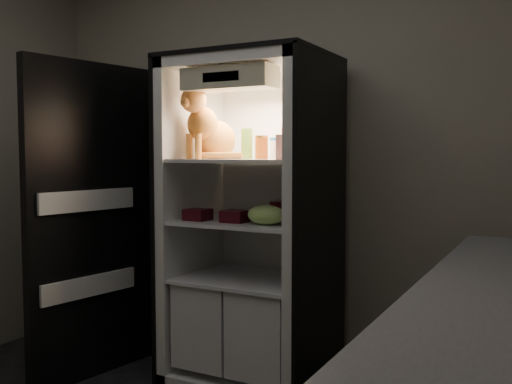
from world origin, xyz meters
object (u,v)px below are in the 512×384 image
at_px(mayo_tub, 277,148).
at_px(tabby_cat, 209,130).
at_px(parmesan_shaker, 247,144).
at_px(berry_box_left, 198,215).
at_px(salsa_jar, 262,147).
at_px(soda_can_b, 291,213).
at_px(grape_bag, 266,215).
at_px(cream_carton, 285,147).
at_px(refrigerator, 254,244).
at_px(soda_can_a, 282,209).
at_px(berry_box_right, 235,216).
at_px(soda_can_c, 275,211).
at_px(condiment_jar, 254,213).
at_px(pepper_jar, 291,142).

bearing_deg(mayo_tub, tabby_cat, -147.82).
distance_m(parmesan_shaker, berry_box_left, 0.50).
xyz_separation_m(salsa_jar, berry_box_left, (-0.32, -0.17, -0.38)).
xyz_separation_m(soda_can_b, grape_bag, (-0.08, -0.14, -0.00)).
bearing_deg(salsa_jar, cream_carton, -39.46).
bearing_deg(parmesan_shaker, berry_box_left, -140.22).
relative_size(refrigerator, soda_can_a, 16.33).
bearing_deg(berry_box_right, soda_can_a, 58.96).
relative_size(soda_can_c, berry_box_right, 0.91).
bearing_deg(parmesan_shaker, refrigerator, 51.88).
relative_size(soda_can_c, condiment_jar, 1.49).
height_order(soda_can_b, berry_box_right, soda_can_b).
height_order(pepper_jar, grape_bag, pepper_jar).
height_order(cream_carton, grape_bag, cream_carton).
bearing_deg(tabby_cat, salsa_jar, 25.48).
distance_m(refrigerator, parmesan_shaker, 0.59).
height_order(cream_carton, berry_box_left, cream_carton).
relative_size(condiment_jar, berry_box_left, 0.62).
bearing_deg(berry_box_right, tabby_cat, 162.04).
bearing_deg(refrigerator, berry_box_right, -93.11).
height_order(refrigerator, cream_carton, refrigerator).
xyz_separation_m(parmesan_shaker, pepper_jar, (0.28, 0.00, 0.01)).
height_order(salsa_jar, soda_can_b, salsa_jar).
distance_m(cream_carton, soda_can_c, 0.42).
distance_m(soda_can_a, soda_can_c, 0.15).
height_order(salsa_jar, cream_carton, salsa_jar).
height_order(parmesan_shaker, soda_can_b, parmesan_shaker).
height_order(refrigerator, grape_bag, refrigerator).
height_order(refrigerator, soda_can_a, refrigerator).
xyz_separation_m(parmesan_shaker, salsa_jar, (0.10, -0.01, -0.02)).
relative_size(pepper_jar, berry_box_left, 1.45).
height_order(parmesan_shaker, soda_can_a, parmesan_shaker).
height_order(parmesan_shaker, berry_box_right, parmesan_shaker).
distance_m(mayo_tub, berry_box_right, 0.49).
distance_m(refrigerator, cream_carton, 0.69).
relative_size(salsa_jar, condiment_jar, 1.66).
bearing_deg(cream_carton, mayo_tub, 122.20).
xyz_separation_m(parmesan_shaker, grape_bag, (0.22, -0.18, -0.38)).
height_order(mayo_tub, grape_bag, mayo_tub).
bearing_deg(soda_can_c, salsa_jar, 163.57).
height_order(tabby_cat, pepper_jar, tabby_cat).
relative_size(pepper_jar, soda_can_b, 1.69).
xyz_separation_m(mayo_tub, grape_bag, (0.08, -0.30, -0.36)).
bearing_deg(berry_box_right, berry_box_left, -174.86).
relative_size(mayo_tub, soda_can_b, 1.11).
relative_size(refrigerator, salsa_jar, 14.28).
relative_size(salsa_jar, soda_can_c, 1.11).
height_order(tabby_cat, soda_can_b, tabby_cat).
height_order(soda_can_a, soda_can_b, soda_can_a).
height_order(soda_can_c, condiment_jar, soda_can_c).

